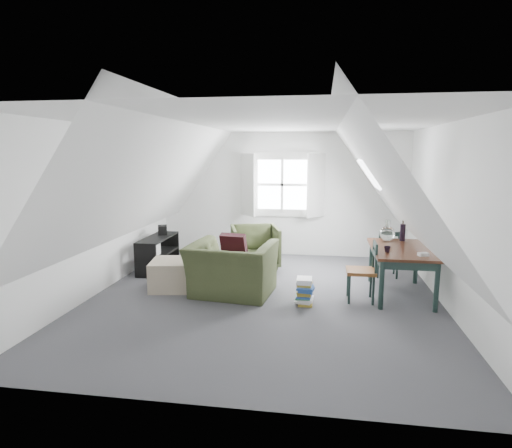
% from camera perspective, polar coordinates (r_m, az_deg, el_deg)
% --- Properties ---
extents(floor, '(5.50, 5.50, 0.00)m').
position_cam_1_polar(floor, '(6.34, 1.05, -9.79)').
color(floor, '#45454A').
rests_on(floor, ground).
extents(ceiling, '(5.50, 5.50, 0.00)m').
position_cam_1_polar(ceiling, '(5.99, 1.13, 13.39)').
color(ceiling, white).
rests_on(ceiling, wall_back).
extents(wall_back, '(5.00, 0.00, 5.00)m').
position_cam_1_polar(wall_back, '(8.75, 3.52, 3.97)').
color(wall_back, white).
rests_on(wall_back, ground).
extents(wall_front, '(5.00, 0.00, 5.00)m').
position_cam_1_polar(wall_front, '(3.38, -5.23, -5.03)').
color(wall_front, white).
rests_on(wall_front, ground).
extents(wall_left, '(0.00, 5.50, 5.50)m').
position_cam_1_polar(wall_left, '(6.84, -20.17, 1.83)').
color(wall_left, white).
rests_on(wall_left, ground).
extents(wall_right, '(0.00, 5.50, 5.50)m').
position_cam_1_polar(wall_right, '(6.22, 24.56, 0.84)').
color(wall_right, white).
rests_on(wall_right, ground).
extents(slope_left, '(3.19, 5.50, 4.48)m').
position_cam_1_polar(slope_left, '(6.38, -12.91, 6.41)').
color(slope_left, white).
rests_on(slope_left, wall_left).
extents(slope_right, '(3.19, 5.50, 4.48)m').
position_cam_1_polar(slope_right, '(5.98, 16.07, 6.08)').
color(slope_right, white).
rests_on(slope_right, wall_right).
extents(dormer_window, '(1.71, 0.35, 1.30)m').
position_cam_1_polar(dormer_window, '(8.66, 3.49, 5.24)').
color(dormer_window, white).
rests_on(dormer_window, wall_back).
extents(skylight, '(0.35, 0.75, 0.47)m').
position_cam_1_polar(skylight, '(7.27, 14.80, 6.45)').
color(skylight, white).
rests_on(skylight, slope_right).
extents(armchair_near, '(1.31, 1.18, 0.78)m').
position_cam_1_polar(armchair_near, '(6.48, -3.20, -9.35)').
color(armchair_near, '#374021').
rests_on(armchair_near, floor).
extents(armchair_far, '(1.04, 1.06, 0.78)m').
position_cam_1_polar(armchair_far, '(7.91, -0.13, -5.83)').
color(armchair_far, '#374021').
rests_on(armchair_far, floor).
extents(throw_pillow, '(0.41, 0.28, 0.40)m').
position_cam_1_polar(throw_pillow, '(6.43, -2.98, -2.95)').
color(throw_pillow, '#360E16').
rests_on(throw_pillow, armchair_near).
extents(ottoman, '(0.77, 0.77, 0.45)m').
position_cam_1_polar(ottoman, '(6.81, -10.91, -6.60)').
color(ottoman, tan).
rests_on(ottoman, floor).
extents(dining_table, '(0.86, 1.43, 0.72)m').
position_cam_1_polar(dining_table, '(6.63, 18.82, -3.85)').
color(dining_table, '#361A0F').
rests_on(dining_table, floor).
extents(demijohn, '(0.23, 0.23, 0.33)m').
position_cam_1_polar(demijohn, '(6.99, 17.09, -1.15)').
color(demijohn, silver).
rests_on(demijohn, dining_table).
extents(vase_twigs, '(0.08, 0.09, 0.66)m').
position_cam_1_polar(vase_twigs, '(7.13, 18.97, -0.96)').
color(vase_twigs, black).
rests_on(vase_twigs, dining_table).
extents(cup, '(0.09, 0.09, 0.08)m').
position_cam_1_polar(cup, '(6.28, 17.08, -3.61)').
color(cup, black).
rests_on(cup, dining_table).
extents(paper_box, '(0.15, 0.12, 0.04)m').
position_cam_1_polar(paper_box, '(6.21, 21.40, -3.79)').
color(paper_box, white).
rests_on(paper_box, dining_table).
extents(dining_chair_far, '(0.38, 0.38, 0.81)m').
position_cam_1_polar(dining_chair_far, '(7.59, 17.10, -3.65)').
color(dining_chair_far, brown).
rests_on(dining_chair_far, floor).
extents(dining_chair_near, '(0.40, 0.40, 0.86)m').
position_cam_1_polar(dining_chair_near, '(6.27, 14.13, -5.99)').
color(dining_chair_near, brown).
rests_on(dining_chair_near, floor).
extents(media_shelf, '(0.39, 1.17, 0.60)m').
position_cam_1_polar(media_shelf, '(7.90, -13.01, -4.08)').
color(media_shelf, black).
rests_on(media_shelf, floor).
extents(electronics_box, '(0.23, 0.27, 0.18)m').
position_cam_1_polar(electronics_box, '(8.09, -12.36, -0.83)').
color(electronics_box, black).
rests_on(electronics_box, media_shelf).
extents(magazine_stack, '(0.28, 0.33, 0.37)m').
position_cam_1_polar(magazine_stack, '(6.06, 6.51, -8.91)').
color(magazine_stack, '#B29933').
rests_on(magazine_stack, floor).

